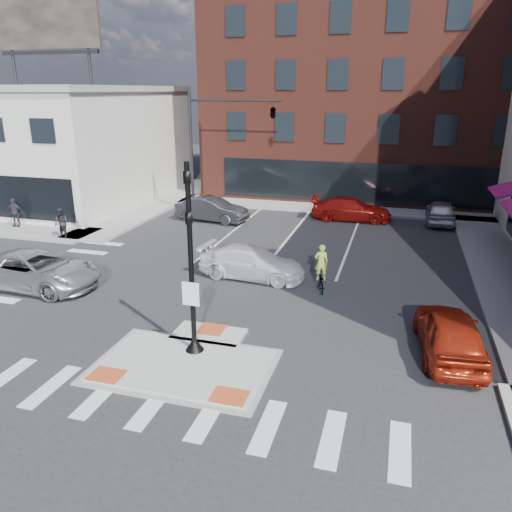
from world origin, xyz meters
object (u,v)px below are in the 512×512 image
(bg_car_dark, at_px, (212,209))
(bg_car_red, at_px, (351,209))
(red_sedan, at_px, (450,333))
(white_pickup, at_px, (252,263))
(cyclist, at_px, (321,275))
(silver_suv, at_px, (36,270))
(bg_car_silver, at_px, (441,212))
(pedestrian_a, at_px, (61,223))
(pedestrian_b, at_px, (15,213))

(bg_car_dark, xyz_separation_m, bg_car_red, (8.53, 2.73, -0.03))
(red_sedan, xyz_separation_m, white_pickup, (-7.97, 4.89, -0.07))
(white_pickup, relative_size, bg_car_red, 0.95)
(bg_car_red, relative_size, cyclist, 2.52)
(silver_suv, xyz_separation_m, bg_car_dark, (3.06, 12.69, -0.01))
(bg_car_silver, xyz_separation_m, pedestrian_a, (-20.45, -10.00, 0.27))
(pedestrian_a, bearing_deg, cyclist, 0.01)
(bg_car_dark, bearing_deg, pedestrian_a, 142.12)
(pedestrian_a, height_order, pedestrian_b, pedestrian_b)
(white_pickup, xyz_separation_m, bg_car_dark, (-5.36, 8.98, 0.07))
(white_pickup, distance_m, bg_car_red, 12.13)
(pedestrian_a, bearing_deg, pedestrian_b, 174.27)
(red_sedan, distance_m, pedestrian_b, 25.62)
(silver_suv, distance_m, bg_car_silver, 23.57)
(white_pickup, xyz_separation_m, pedestrian_a, (-11.79, 2.54, 0.31))
(bg_car_dark, height_order, bg_car_red, bg_car_dark)
(bg_car_red, distance_m, pedestrian_b, 20.78)
(red_sedan, height_order, pedestrian_a, pedestrian_a)
(bg_car_dark, height_order, bg_car_silver, bg_car_dark)
(pedestrian_b, bearing_deg, silver_suv, -61.06)
(red_sedan, bearing_deg, pedestrian_a, -26.00)
(silver_suv, xyz_separation_m, bg_car_red, (11.59, 15.42, -0.04))
(bg_car_silver, xyz_separation_m, cyclist, (-5.45, -13.17, -0.06))
(red_sedan, distance_m, white_pickup, 9.35)
(bg_car_red, relative_size, pedestrian_b, 2.94)
(pedestrian_b, bearing_deg, white_pickup, -29.91)
(white_pickup, bearing_deg, bg_car_dark, 34.85)
(bg_car_dark, distance_m, bg_car_silver, 14.46)
(red_sedan, xyz_separation_m, bg_car_silver, (0.68, 17.43, -0.03))
(red_sedan, relative_size, white_pickup, 0.94)
(bg_car_silver, distance_m, pedestrian_a, 22.77)
(white_pickup, height_order, pedestrian_a, pedestrian_a)
(red_sedan, xyz_separation_m, pedestrian_b, (-24.06, 8.80, 0.25))
(bg_car_silver, distance_m, cyclist, 14.25)
(red_sedan, distance_m, cyclist, 6.39)
(red_sedan, height_order, cyclist, cyclist)
(bg_car_dark, bearing_deg, red_sedan, -129.09)
(white_pickup, height_order, bg_car_dark, bg_car_dark)
(cyclist, distance_m, pedestrian_b, 19.82)
(bg_car_silver, bearing_deg, pedestrian_b, 20.26)
(silver_suv, relative_size, cyclist, 2.77)
(silver_suv, bearing_deg, bg_car_silver, -44.16)
(red_sedan, bearing_deg, cyclist, -47.17)
(silver_suv, height_order, pedestrian_a, pedestrian_a)
(bg_car_red, distance_m, pedestrian_a, 17.55)
(silver_suv, height_order, white_pickup, silver_suv)
(bg_car_silver, height_order, pedestrian_a, pedestrian_a)
(white_pickup, relative_size, bg_car_silver, 1.11)
(white_pickup, bearing_deg, bg_car_silver, -30.60)
(bg_car_silver, distance_m, bg_car_red, 5.55)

